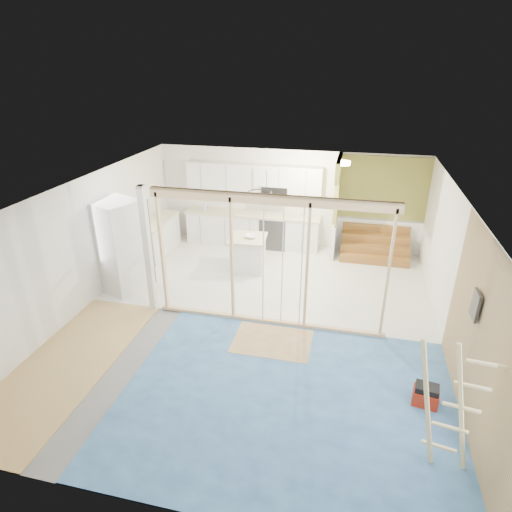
% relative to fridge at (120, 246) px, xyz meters
% --- Properties ---
extents(room, '(7.01, 8.01, 2.61)m').
position_rel_fridge_xyz_m(room, '(3.11, -0.66, 0.28)').
color(room, slate).
rests_on(room, ground).
extents(floor_overlays, '(7.00, 8.00, 0.03)m').
position_rel_fridge_xyz_m(floor_overlays, '(3.18, -0.60, -1.01)').
color(floor_overlays, silver).
rests_on(floor_overlays, room).
extents(stud_frame, '(4.66, 0.14, 2.60)m').
position_rel_fridge_xyz_m(stud_frame, '(2.84, -0.66, 0.59)').
color(stud_frame, '#E5B98C').
rests_on(stud_frame, room).
extents(base_cabinets, '(4.45, 2.24, 0.93)m').
position_rel_fridge_xyz_m(base_cabinets, '(1.50, 2.70, -0.55)').
color(base_cabinets, white).
rests_on(base_cabinets, room).
extents(upper_cabinets, '(3.60, 0.41, 0.85)m').
position_rel_fridge_xyz_m(upper_cabinets, '(2.27, 3.16, 0.80)').
color(upper_cabinets, white).
rests_on(upper_cabinets, room).
extents(green_partition, '(2.25, 1.51, 2.60)m').
position_rel_fridge_xyz_m(green_partition, '(5.16, 3.00, -0.07)').
color(green_partition, olive).
rests_on(green_partition, room).
extents(pot_rack, '(0.52, 0.52, 0.72)m').
position_rel_fridge_xyz_m(pot_rack, '(2.81, 1.23, 0.98)').
color(pot_rack, black).
rests_on(pot_rack, room).
extents(sheathing_panel, '(0.02, 4.00, 2.60)m').
position_rel_fridge_xyz_m(sheathing_panel, '(6.59, -2.66, 0.28)').
color(sheathing_panel, tan).
rests_on(sheathing_panel, room).
extents(electrical_panel, '(0.04, 0.30, 0.40)m').
position_rel_fridge_xyz_m(electrical_panel, '(6.54, -2.06, 0.63)').
color(electrical_panel, '#37373C').
rests_on(electrical_panel, room).
extents(ceiling_light, '(0.32, 0.32, 0.08)m').
position_rel_fridge_xyz_m(ceiling_light, '(4.51, 2.34, 1.52)').
color(ceiling_light, '#FFEABF').
rests_on(ceiling_light, room).
extents(fridge, '(1.16, 1.12, 2.03)m').
position_rel_fridge_xyz_m(fridge, '(0.00, 0.00, 0.00)').
color(fridge, silver).
rests_on(fridge, room).
extents(island, '(0.93, 0.93, 0.84)m').
position_rel_fridge_xyz_m(island, '(2.46, 1.55, -0.60)').
color(island, white).
rests_on(island, room).
extents(bowl, '(0.30, 0.30, 0.07)m').
position_rel_fridge_xyz_m(bowl, '(2.54, 1.55, -0.14)').
color(bowl, white).
rests_on(bowl, island).
extents(soap_bottle_a, '(0.13, 0.13, 0.27)m').
position_rel_fridge_xyz_m(soap_bottle_a, '(0.88, 2.99, 0.05)').
color(soap_bottle_a, '#B0B2C4').
rests_on(soap_bottle_a, base_cabinets).
extents(soap_bottle_b, '(0.11, 0.11, 0.19)m').
position_rel_fridge_xyz_m(soap_bottle_b, '(3.48, 3.05, 0.01)').
color(soap_bottle_b, white).
rests_on(soap_bottle_b, base_cabinets).
extents(toolbox, '(0.40, 0.33, 0.34)m').
position_rel_fridge_xyz_m(toolbox, '(6.11, -2.26, -0.85)').
color(toolbox, '#99200E').
rests_on(toolbox, room).
extents(ladder, '(0.92, 0.20, 1.74)m').
position_rel_fridge_xyz_m(ladder, '(6.14, -3.25, -0.12)').
color(ladder, beige).
rests_on(ladder, room).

